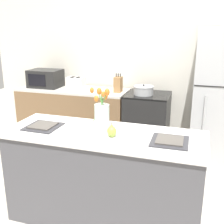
% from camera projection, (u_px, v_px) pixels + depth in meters
% --- Properties ---
extents(ground_plane, '(10.00, 10.00, 0.00)m').
position_uv_depth(ground_plane, '(104.00, 218.00, 2.76)').
color(ground_plane, beige).
extents(back_wall, '(5.20, 0.08, 2.70)m').
position_uv_depth(back_wall, '(147.00, 59.00, 4.20)').
color(back_wall, silver).
rests_on(back_wall, ground_plane).
extents(kitchen_island, '(1.80, 0.66, 0.90)m').
position_uv_depth(kitchen_island, '(104.00, 177.00, 2.63)').
color(kitchen_island, '#4C4C51').
rests_on(kitchen_island, ground_plane).
extents(back_counter, '(1.68, 0.60, 0.90)m').
position_uv_depth(back_counter, '(74.00, 117.00, 4.40)').
color(back_counter, brown).
rests_on(back_counter, ground_plane).
extents(stove_range, '(0.60, 0.61, 0.90)m').
position_uv_depth(stove_range, '(147.00, 124.00, 4.06)').
color(stove_range, black).
rests_on(stove_range, ground_plane).
extents(refrigerator, '(0.68, 0.67, 1.81)m').
position_uv_depth(refrigerator, '(220.00, 99.00, 3.65)').
color(refrigerator, '#B7BABC').
rests_on(refrigerator, ground_plane).
extents(flower_vase, '(0.17, 0.14, 0.40)m').
position_uv_depth(flower_vase, '(102.00, 115.00, 2.50)').
color(flower_vase, silver).
rests_on(flower_vase, kitchen_island).
extents(pear_figurine, '(0.08, 0.08, 0.13)m').
position_uv_depth(pear_figurine, '(112.00, 131.00, 2.39)').
color(pear_figurine, '#9EBC47').
rests_on(pear_figurine, kitchen_island).
extents(plate_setting_left, '(0.31, 0.31, 0.02)m').
position_uv_depth(plate_setting_left, '(43.00, 126.00, 2.63)').
color(plate_setting_left, '#333338').
rests_on(plate_setting_left, kitchen_island).
extents(plate_setting_right, '(0.31, 0.31, 0.02)m').
position_uv_depth(plate_setting_right, '(170.00, 141.00, 2.29)').
color(plate_setting_right, '#333338').
rests_on(plate_setting_right, kitchen_island).
extents(toaster, '(0.28, 0.18, 0.17)m').
position_uv_depth(toaster, '(76.00, 83.00, 4.28)').
color(toaster, silver).
rests_on(toaster, back_counter).
extents(cooking_pot, '(0.28, 0.28, 0.14)m').
position_uv_depth(cooking_pot, '(143.00, 90.00, 3.88)').
color(cooking_pot, '#B2B5B7').
rests_on(cooking_pot, stove_range).
extents(microwave, '(0.48, 0.37, 0.27)m').
position_uv_depth(microwave, '(46.00, 78.00, 4.36)').
color(microwave, black).
rests_on(microwave, back_counter).
extents(knife_block, '(0.10, 0.14, 0.27)m').
position_uv_depth(knife_block, '(118.00, 84.00, 4.01)').
color(knife_block, '#A37547').
rests_on(knife_block, back_counter).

